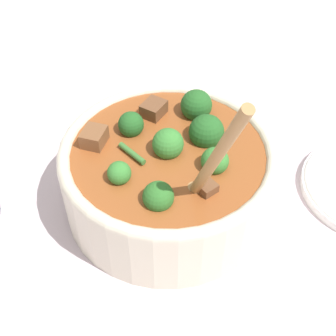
# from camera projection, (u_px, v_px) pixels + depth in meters

# --- Properties ---
(ground_plane) EXTENTS (4.00, 4.00, 0.00)m
(ground_plane) POSITION_uv_depth(u_px,v_px,m) (168.00, 201.00, 0.63)
(ground_plane) COLOR silver
(stew_bowl) EXTENTS (0.27, 0.27, 0.25)m
(stew_bowl) POSITION_uv_depth(u_px,v_px,m) (168.00, 171.00, 0.59)
(stew_bowl) COLOR beige
(stew_bowl) RESTS_ON ground_plane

